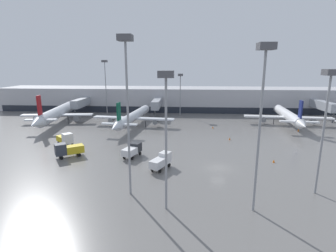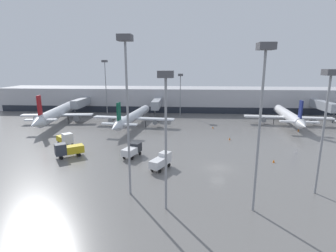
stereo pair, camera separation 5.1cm
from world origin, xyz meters
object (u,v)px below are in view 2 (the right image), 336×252
object	(u,v)px
traffic_cone_3	(230,139)
apron_light_mast_4	(328,97)
parked_jet_2	(288,116)
service_truck_2	(132,150)
service_truck_1	(68,149)
apron_light_mast_1	(166,102)
apron_light_mast_3	(263,84)
parked_jet_1	(57,113)
traffic_cone_0	(298,130)
apron_light_mast_5	(180,82)
service_truck_0	(65,139)
apron_light_mast_2	(126,75)
traffic_cone_2	(213,127)
service_truck_3	(161,161)
traffic_cone_1	(274,161)
parked_jet_3	(133,117)
apron_light_mast_0	(105,72)

from	to	relation	value
traffic_cone_3	apron_light_mast_4	world-z (taller)	apron_light_mast_4
parked_jet_2	service_truck_2	world-z (taller)	parked_jet_2
service_truck_1	apron_light_mast_1	bearing A→B (deg)	104.68
service_truck_1	apron_light_mast_3	xyz separation A→B (m)	(31.79, -17.66, 14.23)
traffic_cone_3	apron_light_mast_4	bearing A→B (deg)	-73.96
parked_jet_1	service_truck_1	bearing A→B (deg)	-158.25
traffic_cone_0	apron_light_mast_3	xyz separation A→B (m)	(-22.69, -42.09, 15.48)
parked_jet_1	apron_light_mast_5	xyz separation A→B (m)	(38.26, 15.93, 8.83)
apron_light_mast_3	apron_light_mast_5	size ratio (longest dim) A/B	1.36
apron_light_mast_1	apron_light_mast_5	distance (m)	64.23
service_truck_0	service_truck_2	size ratio (longest dim) A/B	0.95
traffic_cone_3	apron_light_mast_1	size ratio (longest dim) A/B	0.04
service_truck_2	apron_light_mast_2	distance (m)	21.84
traffic_cone_2	traffic_cone_3	size ratio (longest dim) A/B	0.95
service_truck_3	apron_light_mast_4	size ratio (longest dim) A/B	0.30
service_truck_0	traffic_cone_0	bearing A→B (deg)	57.49
apron_light_mast_4	apron_light_mast_5	bearing A→B (deg)	109.31
service_truck_0	apron_light_mast_4	world-z (taller)	apron_light_mast_4
traffic_cone_3	apron_light_mast_5	xyz separation A→B (m)	(-12.83, 31.80, 11.72)
service_truck_0	traffic_cone_1	xyz separation A→B (m)	(44.01, -8.17, -1.25)
traffic_cone_0	apron_light_mast_3	world-z (taller)	apron_light_mast_3
parked_jet_3	service_truck_0	distance (m)	23.18
apron_light_mast_1	parked_jet_2	bearing A→B (deg)	56.32
parked_jet_1	traffic_cone_2	bearing A→B (deg)	-102.24
service_truck_3	apron_light_mast_4	bearing A→B (deg)	-81.59
service_truck_2	traffic_cone_1	bearing A→B (deg)	-72.94
traffic_cone_0	parked_jet_3	bearing A→B (deg)	176.09
traffic_cone_2	apron_light_mast_1	distance (m)	47.47
service_truck_3	apron_light_mast_4	world-z (taller)	apron_light_mast_4
apron_light_mast_2	apron_light_mast_3	distance (m)	16.69
service_truck_1	service_truck_2	xyz separation A→B (m)	(12.66, 1.02, -0.16)
apron_light_mast_3	apron_light_mast_5	xyz separation A→B (m)	(-10.54, 63.89, -3.75)
service_truck_3	service_truck_0	bearing A→B (deg)	88.27
service_truck_1	service_truck_2	distance (m)	12.70
traffic_cone_1	apron_light_mast_1	size ratio (longest dim) A/B	0.03
parked_jet_1	service_truck_1	size ratio (longest dim) A/B	6.77
service_truck_3	parked_jet_2	bearing A→B (deg)	-16.73
service_truck_0	apron_light_mast_0	xyz separation A→B (m)	(-2.29, 40.30, 13.83)
service_truck_2	traffic_cone_3	size ratio (longest dim) A/B	7.50
parked_jet_2	apron_light_mast_4	bearing A→B (deg)	169.90
apron_light_mast_0	apron_light_mast_1	world-z (taller)	apron_light_mast_0
service_truck_0	service_truck_3	world-z (taller)	service_truck_0
parked_jet_3	apron_light_mast_4	bearing A→B (deg)	-133.06
traffic_cone_2	apron_light_mast_1	bearing A→B (deg)	-103.19
parked_jet_1	service_truck_2	bearing A→B (deg)	-142.17
parked_jet_2	parked_jet_1	bearing A→B (deg)	97.36
apron_light_mast_0	service_truck_0	bearing A→B (deg)	-86.74
service_truck_3	apron_light_mast_1	size ratio (longest dim) A/B	0.30
service_truck_0	service_truck_3	size ratio (longest dim) A/B	0.96
apron_light_mast_1	traffic_cone_1	bearing A→B (deg)	42.61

